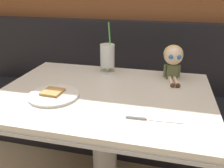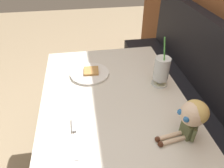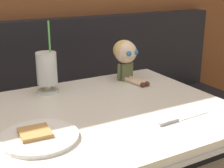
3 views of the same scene
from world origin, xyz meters
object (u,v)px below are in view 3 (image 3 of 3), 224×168
object	(u,v)px
toast_plate	(39,137)
milkshake_glass	(47,70)
butter_knife	(175,120)
seated_doll	(126,54)

from	to	relation	value
toast_plate	milkshake_glass	size ratio (longest dim) A/B	0.79
butter_knife	milkshake_glass	bearing A→B (deg)	119.41
milkshake_glass	butter_knife	xyz separation A→B (m)	(0.29, -0.52, -0.10)
toast_plate	seated_doll	xyz separation A→B (m)	(0.57, 0.40, 0.12)
toast_plate	butter_knife	bearing A→B (deg)	-13.12
toast_plate	milkshake_glass	distance (m)	0.45
toast_plate	milkshake_glass	xyz separation A→B (m)	(0.17, 0.41, 0.09)
toast_plate	milkshake_glass	bearing A→B (deg)	67.52
milkshake_glass	seated_doll	bearing A→B (deg)	-1.39
toast_plate	seated_doll	size ratio (longest dim) A/B	1.11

